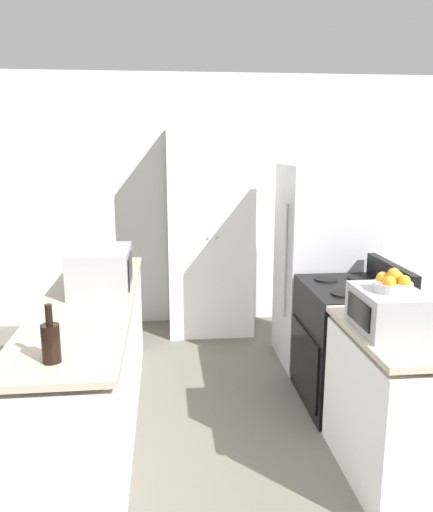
# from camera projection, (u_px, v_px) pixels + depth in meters

# --- Properties ---
(wall_back) EXTENTS (7.00, 0.06, 2.60)m
(wall_back) POSITION_uv_depth(u_px,v_px,m) (201.00, 202.00, 5.27)
(wall_back) COLOR silver
(wall_back) RESTS_ON ground_plane
(counter_left) EXTENTS (0.60, 2.43, 0.90)m
(counter_left) POSITION_uv_depth(u_px,v_px,m) (91.00, 364.00, 3.38)
(counter_left) COLOR silver
(counter_left) RESTS_ON ground_plane
(counter_right) EXTENTS (0.60, 0.91, 0.90)m
(counter_right) POSITION_uv_depth(u_px,v_px,m) (399.00, 407.00, 2.83)
(counter_right) COLOR silver
(counter_right) RESTS_ON ground_plane
(pantry_cabinet) EXTENTS (0.84, 0.59, 2.06)m
(pantry_cabinet) POSITION_uv_depth(u_px,v_px,m) (210.00, 232.00, 5.02)
(pantry_cabinet) COLOR white
(pantry_cabinet) RESTS_ON ground_plane
(stove) EXTENTS (0.66, 0.77, 1.06)m
(stove) POSITION_uv_depth(u_px,v_px,m) (348.00, 344.00, 3.66)
(stove) COLOR black
(stove) RESTS_ON ground_plane
(refrigerator) EXTENTS (0.75, 0.70, 1.73)m
(refrigerator) POSITION_uv_depth(u_px,v_px,m) (323.00, 265.00, 4.33)
(refrigerator) COLOR #B7B7BC
(refrigerator) RESTS_ON ground_plane
(microwave) EXTENTS (0.41, 0.53, 0.30)m
(microwave) POSITION_uv_depth(u_px,v_px,m) (101.00, 270.00, 3.43)
(microwave) COLOR #939399
(microwave) RESTS_ON counter_left
(wine_bottle) EXTENTS (0.09, 0.09, 0.28)m
(wine_bottle) POSITION_uv_depth(u_px,v_px,m) (51.00, 341.00, 2.30)
(wine_bottle) COLOR black
(wine_bottle) RESTS_ON counter_left
(toaster_oven) EXTENTS (0.34, 0.43, 0.23)m
(toaster_oven) POSITION_uv_depth(u_px,v_px,m) (388.00, 310.00, 2.69)
(toaster_oven) COLOR #939399
(toaster_oven) RESTS_ON counter_right
(fruit_bowl) EXTENTS (0.20, 0.20, 0.13)m
(fruit_bowl) POSITION_uv_depth(u_px,v_px,m) (393.00, 283.00, 2.64)
(fruit_bowl) COLOR silver
(fruit_bowl) RESTS_ON toaster_oven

